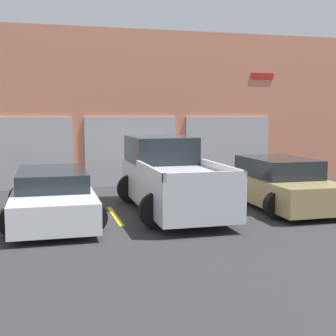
{
  "coord_description": "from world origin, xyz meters",
  "views": [
    {
      "loc": [
        -3.13,
        -13.23,
        2.52
      ],
      "look_at": [
        0.0,
        -1.36,
        1.1
      ],
      "focal_mm": 50.0,
      "sensor_mm": 36.0,
      "label": 1
    }
  ],
  "objects": [
    {
      "name": "sedan_side",
      "position": [
        2.99,
        -1.84,
        0.63
      ],
      "size": [
        2.18,
        4.31,
        1.33
      ],
      "color": "#9E8956",
      "rests_on": "ground"
    },
    {
      "name": "parking_stripe_right",
      "position": [
        4.49,
        -1.86,
        0.0
      ],
      "size": [
        0.12,
        2.2,
        0.01
      ],
      "primitive_type": "cube",
      "color": "gold",
      "rests_on": "ground"
    },
    {
      "name": "shophouse_building",
      "position": [
        -0.01,
        3.29,
        2.67
      ],
      "size": [
        17.4,
        0.68,
        5.45
      ],
      "color": "#D17A5B",
      "rests_on": "ground"
    },
    {
      "name": "parking_stripe_left",
      "position": [
        -1.5,
        -1.86,
        0.0
      ],
      "size": [
        0.12,
        2.2,
        0.01
      ],
      "primitive_type": "cube",
      "color": "gold",
      "rests_on": "ground"
    },
    {
      "name": "pickup_truck",
      "position": [
        0.0,
        -1.56,
        0.88
      ],
      "size": [
        2.4,
        5.05,
        1.9
      ],
      "color": "silver",
      "rests_on": "ground"
    },
    {
      "name": "ground_plane",
      "position": [
        0.0,
        0.0,
        0.0
      ],
      "size": [
        28.0,
        28.0,
        0.0
      ],
      "primitive_type": "plane",
      "color": "#2D2D30"
    },
    {
      "name": "sedan_white",
      "position": [
        -2.99,
        -1.83,
        0.57
      ],
      "size": [
        2.23,
        4.79,
        1.19
      ],
      "color": "white",
      "rests_on": "ground"
    },
    {
      "name": "parking_stripe_centre",
      "position": [
        1.5,
        -1.86,
        0.0
      ],
      "size": [
        0.12,
        2.2,
        0.01
      ],
      "primitive_type": "cube",
      "color": "gold",
      "rests_on": "ground"
    }
  ]
}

